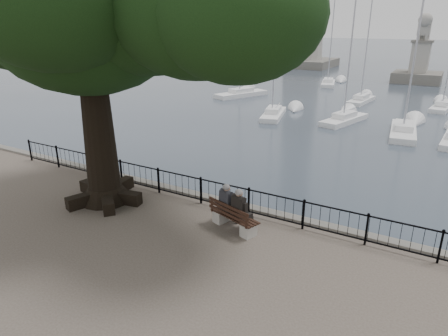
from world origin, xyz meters
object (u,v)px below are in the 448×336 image
Objects in this scene: bench at (233,220)px; person_right at (242,212)px; person_left at (230,206)px; lion_monument at (419,65)px.

person_right is at bearing 2.51° from bench.
bench is 1.25× the size of person_left.
person_left is (-0.25, 0.19, 0.37)m from bench.
lion_monument is (1.23, 48.40, 0.46)m from person_left.
lion_monument is at bearing 88.54° from person_left.
lion_monument reaches higher than bench.
lion_monument is at bearing 88.84° from bench.
person_left is 0.18× the size of lion_monument.
lion_monument is (0.68, 48.58, 0.46)m from person_right.
person_right is (0.30, 0.01, 0.37)m from bench.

